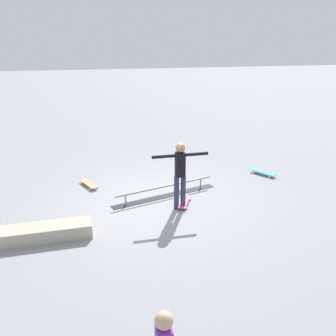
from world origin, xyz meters
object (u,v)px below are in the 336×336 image
skate_ledge (35,233)px  skater_main (180,171)px  skateboard_main (184,202)px  loose_skateboard_natural (89,184)px  loose_skateboard_teal (263,172)px  grind_rail (165,192)px

skate_ledge → skater_main: skater_main is taller
skateboard_main → loose_skateboard_natural: 2.92m
skate_ledge → loose_skateboard_natural: 2.96m
loose_skateboard_teal → skate_ledge: bearing=-103.7°
grind_rail → loose_skateboard_teal: size_ratio=3.86×
grind_rail → loose_skateboard_natural: 2.28m
skate_ledge → skateboard_main: skate_ledge is taller
loose_skateboard_teal → grind_rail: bearing=-109.4°
loose_skateboard_natural → loose_skateboard_teal: size_ratio=1.06×
skate_ledge → loose_skateboard_natural: (-1.05, -2.77, -0.08)m
skater_main → loose_skateboard_natural: (2.29, -1.79, -0.92)m
skateboard_main → loose_skateboard_teal: (-2.80, -1.63, 0.00)m
loose_skateboard_teal → loose_skateboard_natural: bearing=-127.3°
skateboard_main → grind_rail: bearing=58.1°
skate_ledge → skater_main: (-3.34, -0.98, 0.84)m
skate_ledge → loose_skateboard_natural: bearing=-110.8°
grind_rail → loose_skateboard_natural: bearing=-46.0°
skate_ledge → loose_skateboard_teal: skate_ledge is taller
skateboard_main → loose_skateboard_teal: size_ratio=1.08×
skater_main → grind_rail: bearing=105.0°
grind_rail → loose_skateboard_natural: grind_rail is taller
skateboard_main → skate_ledge: bearing=130.8°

